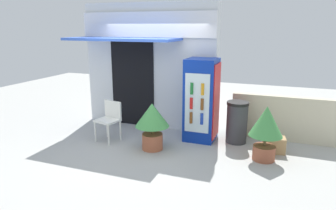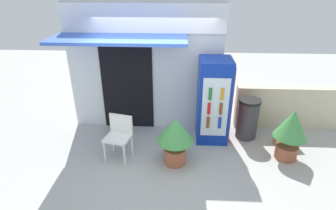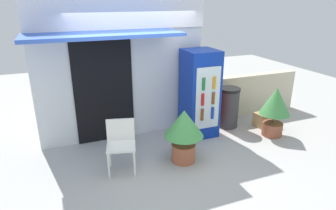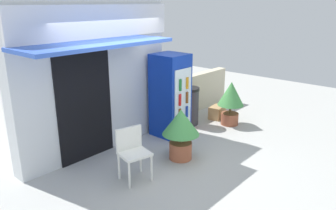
% 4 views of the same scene
% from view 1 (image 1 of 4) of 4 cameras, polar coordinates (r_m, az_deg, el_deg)
% --- Properties ---
extents(ground, '(16.00, 16.00, 0.00)m').
position_cam_1_polar(ground, '(6.66, -6.14, -7.16)').
color(ground, '#B2B2AD').
extents(storefront_building, '(3.37, 1.31, 2.99)m').
position_cam_1_polar(storefront_building, '(7.58, -3.64, 7.69)').
color(storefront_building, silver).
rests_on(storefront_building, ground).
extents(drink_cooler, '(0.67, 0.74, 1.79)m').
position_cam_1_polar(drink_cooler, '(6.68, 6.27, 0.94)').
color(drink_cooler, '#0C2D9E').
rests_on(drink_cooler, ground).
extents(plastic_chair, '(0.55, 0.51, 0.87)m').
position_cam_1_polar(plastic_chair, '(6.78, -10.80, -2.26)').
color(plastic_chair, white).
rests_on(plastic_chair, ground).
extents(potted_plant_near_shop, '(0.69, 0.69, 0.96)m').
position_cam_1_polar(potted_plant_near_shop, '(6.16, -2.97, -2.89)').
color(potted_plant_near_shop, '#AD5B3D').
rests_on(potted_plant_near_shop, ground).
extents(potted_plant_curbside, '(0.62, 0.62, 1.04)m').
position_cam_1_polar(potted_plant_curbside, '(5.92, 17.77, -3.93)').
color(potted_plant_curbside, '#995138').
rests_on(potted_plant_curbside, ground).
extents(trash_bin, '(0.46, 0.46, 0.90)m').
position_cam_1_polar(trash_bin, '(6.73, 12.70, -3.12)').
color(trash_bin, '#38383D').
rests_on(trash_bin, ground).
extents(stone_boundary_wall, '(2.38, 0.23, 0.99)m').
position_cam_1_polar(stone_boundary_wall, '(7.16, 21.34, -2.36)').
color(stone_boundary_wall, beige).
rests_on(stone_boundary_wall, ground).
extents(cardboard_box, '(0.47, 0.35, 0.31)m').
position_cam_1_polar(cardboard_box, '(6.51, 19.08, -6.96)').
color(cardboard_box, tan).
rests_on(cardboard_box, ground).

